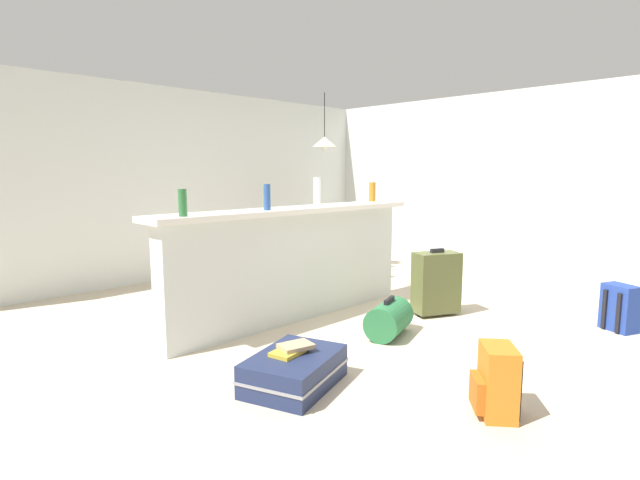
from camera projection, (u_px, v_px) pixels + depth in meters
ground_plane at (366, 321)px, 4.83m from camera, size 13.00×13.00×0.05m
wall_back at (196, 184)px, 6.79m from camera, size 6.60×0.10×2.50m
wall_right at (489, 184)px, 6.99m from camera, size 0.10×6.00×2.50m
partition_half_wall at (295, 267)px, 4.74m from camera, size 2.80×0.20×1.03m
bar_countertop at (294, 210)px, 4.67m from camera, size 2.96×0.40×0.05m
bottle_green at (183, 203)px, 3.74m from camera, size 0.07×0.07×0.21m
bottle_blue at (267, 197)px, 4.33m from camera, size 0.06×0.06×0.23m
bottle_clear at (317, 191)px, 4.95m from camera, size 0.07×0.07×0.28m
bottle_amber at (372, 192)px, 5.59m from camera, size 0.07×0.07×0.22m
dining_table at (324, 227)px, 7.00m from camera, size 1.10×0.80×0.74m
dining_chair_near_partition at (353, 240)px, 6.56m from camera, size 0.41×0.41×0.93m
pendant_lamp at (324, 142)px, 6.91m from camera, size 0.34×0.34×0.78m
suitcase_flat_navy at (294, 370)px, 3.29m from camera, size 0.89×0.69×0.22m
duffel_bag_green at (389, 319)px, 4.29m from camera, size 0.55×0.44×0.34m
suitcase_upright_olive at (436, 282)px, 4.91m from camera, size 0.50×0.41×0.67m
backpack_orange at (496, 382)px, 2.89m from camera, size 0.34×0.34×0.42m
backpack_blue at (620, 309)px, 4.44m from camera, size 0.31×0.33×0.42m
book_stack at (292, 349)px, 3.30m from camera, size 0.32×0.21×0.06m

